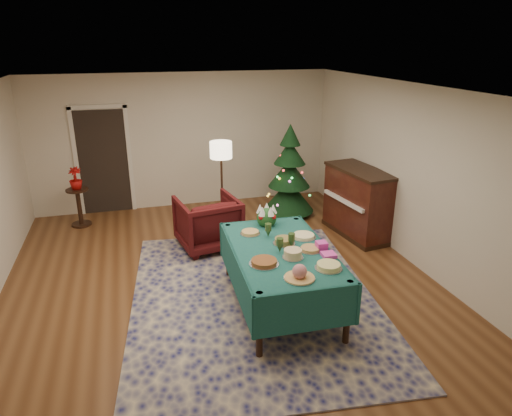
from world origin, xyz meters
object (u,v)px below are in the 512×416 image
object	(u,v)px
piano	(358,203)
side_table	(79,208)
gift_box	(322,246)
armchair	(208,220)
potted_plant	(76,183)
christmas_tree	(289,175)
floor_lamp	(221,155)
buffet_table	(281,261)

from	to	relation	value
piano	side_table	bearing A→B (deg)	159.51
gift_box	armchair	bearing A→B (deg)	115.82
potted_plant	christmas_tree	bearing A→B (deg)	-7.45
gift_box	floor_lamp	world-z (taller)	floor_lamp
buffet_table	gift_box	distance (m)	0.55
christmas_tree	piano	size ratio (longest dim) A/B	1.23
buffet_table	armchair	xyz separation A→B (m)	(-0.58, 2.04, -0.17)
buffet_table	side_table	distance (m)	4.54
gift_box	side_table	bearing A→B (deg)	130.14
buffet_table	side_table	size ratio (longest dim) A/B	3.01
buffet_table	christmas_tree	xyz separation A→B (m)	(1.23, 3.12, 0.16)
floor_lamp	christmas_tree	distance (m)	1.53
gift_box	armchair	world-z (taller)	armchair
buffet_table	gift_box	xyz separation A→B (m)	(0.48, -0.15, 0.22)
floor_lamp	potted_plant	distance (m)	2.72
buffet_table	potted_plant	distance (m)	4.53
buffet_table	piano	bearing A→B (deg)	41.81
buffet_table	side_table	bearing A→B (deg)	126.71
piano	potted_plant	bearing A→B (deg)	159.51
armchair	potted_plant	size ratio (longest dim) A/B	2.37
christmas_tree	piano	xyz separation A→B (m)	(0.83, -1.27, -0.22)
buffet_table	floor_lamp	distance (m)	2.92
gift_box	potted_plant	world-z (taller)	potted_plant
buffet_table	piano	distance (m)	2.77
potted_plant	gift_box	bearing A→B (deg)	-49.86
potted_plant	piano	size ratio (longest dim) A/B	0.28
armchair	floor_lamp	bearing A→B (deg)	-126.98
buffet_table	potted_plant	size ratio (longest dim) A/B	5.27
side_table	armchair	bearing A→B (deg)	-36.82
gift_box	potted_plant	size ratio (longest dim) A/B	0.32
buffet_table	armchair	distance (m)	2.12
armchair	piano	world-z (taller)	piano
buffet_table	armchair	world-z (taller)	armchair
floor_lamp	side_table	size ratio (longest dim) A/B	2.26
potted_plant	christmas_tree	xyz separation A→B (m)	(3.94, -0.52, -0.01)
armchair	side_table	world-z (taller)	armchair
gift_box	potted_plant	distance (m)	4.95
piano	armchair	bearing A→B (deg)	175.94
armchair	floor_lamp	xyz separation A→B (m)	(0.41, 0.79, 0.88)
side_table	floor_lamp	bearing A→B (deg)	-17.49
side_table	gift_box	bearing A→B (deg)	-49.86
gift_box	floor_lamp	xyz separation A→B (m)	(-0.65, 2.98, 0.50)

